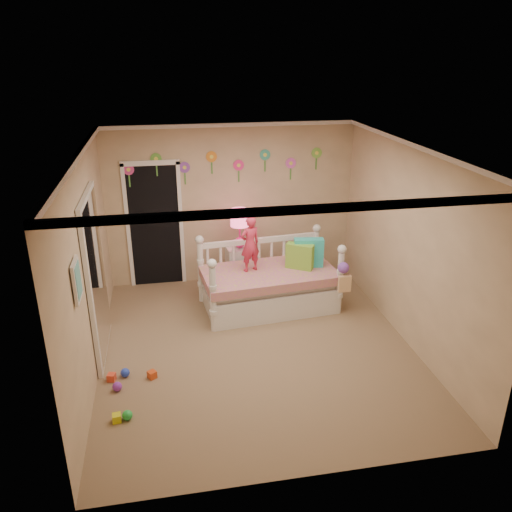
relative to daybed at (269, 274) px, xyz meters
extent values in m
cube|color=#7F684C|center=(-0.38, -1.09, -0.54)|extent=(4.00, 4.50, 0.01)
cube|color=white|center=(-0.38, -1.09, 2.06)|extent=(4.00, 4.50, 0.01)
cube|color=tan|center=(-0.38, 1.16, 0.76)|extent=(4.00, 0.01, 2.60)
cube|color=tan|center=(-2.38, -1.09, 0.76)|extent=(0.01, 4.50, 2.60)
cube|color=tan|center=(1.62, -1.09, 0.76)|extent=(0.01, 4.50, 2.60)
cube|color=#26BEAA|center=(0.62, 0.05, 0.28)|extent=(0.45, 0.22, 0.44)
cube|color=#7CBB39|center=(0.47, 0.00, 0.25)|extent=(0.42, 0.34, 0.38)
imported|color=#D83150|center=(-0.27, 0.05, 0.48)|extent=(0.35, 0.29, 0.84)
cube|color=white|center=(-0.32, 0.72, -0.19)|extent=(0.46, 0.37, 0.71)
sphere|color=#E51E80|center=(-0.32, 0.72, 0.26)|extent=(0.17, 0.17, 0.17)
cylinder|color=#E51E80|center=(-0.32, 0.72, 0.44)|extent=(0.03, 0.03, 0.37)
cylinder|color=#F14874|center=(-0.32, 0.72, 0.67)|extent=(0.29, 0.29, 0.27)
cube|color=black|center=(-1.63, 1.15, 0.49)|extent=(0.90, 0.04, 2.07)
cube|color=white|center=(-2.34, -0.79, 0.51)|extent=(0.07, 1.30, 2.10)
cube|color=white|center=(-2.35, -1.99, 1.01)|extent=(0.05, 0.34, 0.42)
camera|label=1|loc=(-1.45, -6.79, 3.14)|focal=35.89mm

